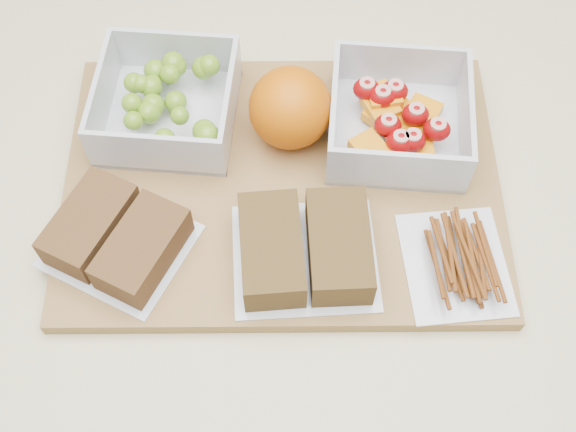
% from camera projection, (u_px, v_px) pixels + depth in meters
% --- Properties ---
extents(ground, '(4.00, 4.00, 0.00)m').
position_uv_depth(ground, '(297.00, 431.00, 1.48)').
color(ground, gray).
rests_on(ground, ground).
extents(counter, '(1.20, 0.90, 0.90)m').
position_uv_depth(counter, '(300.00, 361.00, 1.09)').
color(counter, beige).
rests_on(counter, ground).
extents(cutting_board, '(0.45, 0.34, 0.02)m').
position_uv_depth(cutting_board, '(282.00, 184.00, 0.70)').
color(cutting_board, olive).
rests_on(cutting_board, counter).
extents(grape_container, '(0.13, 0.13, 0.06)m').
position_uv_depth(grape_container, '(169.00, 101.00, 0.71)').
color(grape_container, silver).
rests_on(grape_container, cutting_board).
extents(fruit_container, '(0.13, 0.13, 0.06)m').
position_uv_depth(fruit_container, '(398.00, 120.00, 0.70)').
color(fruit_container, silver).
rests_on(fruit_container, cutting_board).
extents(orange, '(0.08, 0.08, 0.08)m').
position_uv_depth(orange, '(290.00, 108.00, 0.69)').
color(orange, '#CE5D04').
rests_on(orange, cutting_board).
extents(sandwich_bag_left, '(0.15, 0.14, 0.04)m').
position_uv_depth(sandwich_bag_left, '(116.00, 237.00, 0.64)').
color(sandwich_bag_left, silver).
rests_on(sandwich_bag_left, cutting_board).
extents(sandwich_bag_center, '(0.14, 0.13, 0.04)m').
position_uv_depth(sandwich_bag_center, '(305.00, 249.00, 0.64)').
color(sandwich_bag_center, silver).
rests_on(sandwich_bag_center, cutting_board).
extents(pretzel_bag, '(0.11, 0.13, 0.03)m').
position_uv_depth(pretzel_bag, '(457.00, 259.00, 0.64)').
color(pretzel_bag, silver).
rests_on(pretzel_bag, cutting_board).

